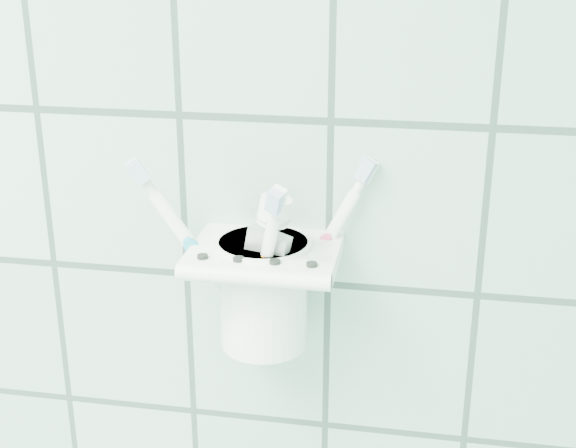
% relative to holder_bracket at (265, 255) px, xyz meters
% --- Properties ---
extents(holder_bracket, '(0.13, 0.11, 0.04)m').
position_rel_holder_bracket_xyz_m(holder_bracket, '(0.00, 0.00, 0.00)').
color(holder_bracket, white).
rests_on(holder_bracket, wall_back).
extents(cup, '(0.09, 0.09, 0.10)m').
position_rel_holder_bracket_xyz_m(cup, '(-0.00, 0.00, -0.04)').
color(cup, white).
rests_on(cup, holder_bracket).
extents(toothbrush_pink, '(0.11, 0.02, 0.19)m').
position_rel_holder_bracket_xyz_m(toothbrush_pink, '(-0.01, -0.00, 0.02)').
color(toothbrush_pink, white).
rests_on(toothbrush_pink, cup).
extents(toothbrush_blue, '(0.08, 0.04, 0.18)m').
position_rel_holder_bracket_xyz_m(toothbrush_blue, '(0.01, 0.01, 0.01)').
color(toothbrush_blue, white).
rests_on(toothbrush_blue, cup).
extents(toothbrush_orange, '(0.05, 0.07, 0.18)m').
position_rel_holder_bracket_xyz_m(toothbrush_orange, '(-0.02, 0.01, 0.01)').
color(toothbrush_orange, white).
rests_on(toothbrush_orange, cup).
extents(toothpaste_tube, '(0.06, 0.04, 0.15)m').
position_rel_holder_bracket_xyz_m(toothpaste_tube, '(-0.01, -0.01, 0.00)').
color(toothpaste_tube, silver).
rests_on(toothpaste_tube, cup).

